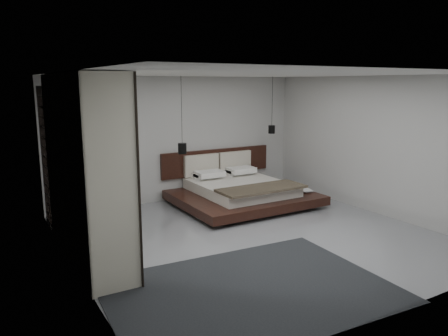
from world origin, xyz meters
TOP-DOWN VIEW (x-y plane):
  - floor at (0.00, 0.00)m, footprint 6.00×6.00m
  - ceiling at (0.00, 0.00)m, footprint 6.00×6.00m
  - wall_back at (0.00, 3.00)m, footprint 6.00×0.00m
  - wall_front at (0.00, -3.00)m, footprint 6.00×0.00m
  - wall_left at (-3.00, 0.00)m, footprint 0.00×6.00m
  - wall_right at (3.00, 0.00)m, footprint 0.00×6.00m
  - lattice_screen at (-2.95, 2.45)m, footprint 0.05×0.90m
  - bed at (0.95, 1.90)m, footprint 2.88×2.43m
  - book_lower at (2.13, 1.24)m, footprint 0.28×0.33m
  - book_upper at (2.11, 1.20)m, footprint 0.31×0.37m
  - pendant_left at (-0.23, 2.37)m, footprint 0.18×0.18m
  - pendant_right at (2.13, 2.37)m, footprint 0.16×0.16m
  - wardrobe at (-2.70, 0.50)m, footprint 0.67×2.84m
  - rug at (-1.20, -1.70)m, footprint 3.75×2.78m

SIDE VIEW (x-z plane):
  - floor at x=0.00m, z-range 0.00..0.00m
  - rug at x=-1.20m, z-range 0.00..0.02m
  - book_lower at x=2.13m, z-range 0.27..0.29m
  - bed at x=0.95m, z-range -0.25..0.84m
  - book_upper at x=2.11m, z-range 0.29..0.32m
  - pendant_left at x=-0.23m, z-range 0.47..2.10m
  - lattice_screen at x=-2.95m, z-range 0.00..2.60m
  - wardrobe at x=-2.70m, z-range 0.00..2.79m
  - wall_back at x=0.00m, z-range -1.60..4.40m
  - wall_front at x=0.00m, z-range -1.60..4.40m
  - wall_left at x=-3.00m, z-range -1.60..4.40m
  - wall_right at x=3.00m, z-range -1.60..4.40m
  - pendant_right at x=2.13m, z-range 0.90..2.24m
  - ceiling at x=0.00m, z-range 2.80..2.80m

